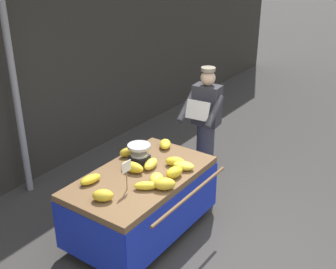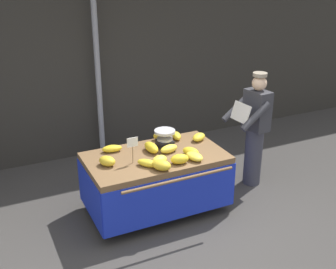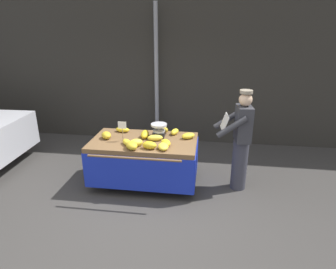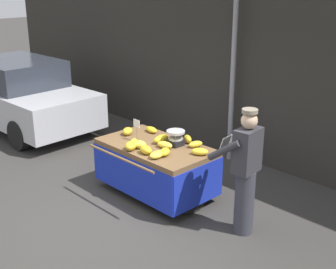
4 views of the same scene
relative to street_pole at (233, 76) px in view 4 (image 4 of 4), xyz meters
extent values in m
plane|color=#383533|center=(0.26, -2.84, -1.56)|extent=(60.00, 60.00, 0.00)
cube|color=#2D2B26|center=(0.26, 0.31, 0.57)|extent=(16.00, 0.24, 4.27)
cylinder|color=gray|center=(0.00, 0.00, 0.00)|extent=(0.09, 0.09, 3.13)
cube|color=brown|center=(0.13, -1.97, -0.78)|extent=(1.78, 1.02, 0.08)
cylinder|color=black|center=(-0.69, -1.97, -1.20)|extent=(0.05, 0.73, 0.73)
cylinder|color=#B7B7BC|center=(-0.72, -1.97, -1.20)|extent=(0.01, 0.13, 0.13)
cylinder|color=black|center=(0.94, -1.97, -1.20)|extent=(0.05, 0.73, 0.73)
cylinder|color=#B7B7BC|center=(0.97, -1.97, -1.20)|extent=(0.01, 0.13, 0.13)
cylinder|color=#4C4742|center=(0.13, -1.54, -1.19)|extent=(0.05, 0.05, 0.75)
cube|color=#192DB2|center=(0.13, -2.48, -1.12)|extent=(1.78, 0.02, 0.60)
cube|color=#192DB2|center=(0.13, -1.46, -1.12)|extent=(1.78, 0.02, 0.60)
cube|color=#192DB2|center=(-0.77, -1.97, -1.12)|extent=(0.02, 1.02, 0.60)
cube|color=#192DB2|center=(1.02, -1.97, -1.12)|extent=(0.02, 1.02, 0.60)
cylinder|color=brown|center=(0.13, -2.66, -0.76)|extent=(1.43, 0.04, 0.04)
cube|color=black|center=(0.35, -1.77, -0.69)|extent=(0.20, 0.20, 0.09)
cylinder|color=#B7B7BC|center=(0.35, -1.77, -0.59)|extent=(0.02, 0.02, 0.11)
cylinder|color=#B7B7BC|center=(0.35, -1.77, -0.52)|extent=(0.28, 0.28, 0.04)
cylinder|color=#B7B7BC|center=(0.35, -1.77, -0.63)|extent=(0.21, 0.21, 0.03)
cylinder|color=#997A51|center=(-0.21, -2.05, -0.63)|extent=(0.01, 0.01, 0.22)
cube|color=white|center=(-0.21, -2.05, -0.46)|extent=(0.14, 0.01, 0.12)
ellipsoid|color=yellow|center=(0.06, -2.24, -0.68)|extent=(0.26, 0.23, 0.12)
ellipsoid|color=gold|center=(-0.52, -1.99, -0.68)|extent=(0.25, 0.27, 0.12)
ellipsoid|color=yellow|center=(0.32, -1.97, -0.69)|extent=(0.28, 0.18, 0.10)
ellipsoid|color=yellow|center=(0.52, -2.30, -0.69)|extent=(0.21, 0.29, 0.09)
ellipsoid|color=gold|center=(-0.34, -1.63, -0.69)|extent=(0.28, 0.17, 0.09)
ellipsoid|color=gold|center=(0.12, -1.85, -0.67)|extent=(0.15, 0.30, 0.12)
ellipsoid|color=gold|center=(0.30, -2.32, -0.67)|extent=(0.25, 0.18, 0.12)
ellipsoid|color=gold|center=(0.53, -2.17, -0.68)|extent=(0.23, 0.27, 0.11)
ellipsoid|color=yellow|center=(0.61, -1.61, -0.69)|extent=(0.17, 0.25, 0.09)
ellipsoid|color=gold|center=(0.39, -1.55, -0.68)|extent=(0.24, 0.20, 0.12)
ellipsoid|color=gold|center=(0.02, -2.38, -0.67)|extent=(0.28, 0.30, 0.13)
ellipsoid|color=yellow|center=(-0.09, -2.22, -0.69)|extent=(0.25, 0.28, 0.09)
ellipsoid|color=yellow|center=(0.87, -1.79, -0.69)|extent=(0.28, 0.25, 0.10)
cylinder|color=#383842|center=(1.75, -1.89, -1.12)|extent=(0.26, 0.26, 0.88)
cube|color=#333338|center=(1.75, -1.89, -0.39)|extent=(0.26, 0.40, 0.58)
sphere|color=#DBB28E|center=(1.75, -1.89, 0.00)|extent=(0.21, 0.21, 0.21)
cylinder|color=gray|center=(1.75, -1.89, 0.13)|extent=(0.20, 0.20, 0.05)
cylinder|color=#333338|center=(1.56, -2.12, -0.38)|extent=(0.48, 0.13, 0.37)
cylinder|color=#333338|center=(1.52, -1.70, -0.38)|extent=(0.48, 0.13, 0.37)
cube|color=silver|center=(1.45, -1.92, -0.37)|extent=(0.12, 0.35, 0.25)
cube|color=#BCBCC1|center=(-4.39, -1.85, -0.96)|extent=(3.95, 1.83, 0.70)
cube|color=#2D333D|center=(-4.54, -1.86, -0.33)|extent=(2.08, 1.56, 0.56)
cylinder|color=black|center=(-3.20, -1.03, -1.26)|extent=(0.61, 0.20, 0.60)
cylinder|color=black|center=(-3.15, -2.59, -1.26)|extent=(0.61, 0.20, 0.60)
cylinder|color=black|center=(-5.62, -1.11, -1.26)|extent=(0.61, 0.20, 0.60)
camera|label=1|loc=(-3.23, -4.70, 1.72)|focal=45.76mm
camera|label=2|loc=(-1.88, -6.54, 1.63)|focal=45.76mm
camera|label=3|loc=(1.18, -6.45, 1.08)|focal=31.08mm
camera|label=4|loc=(4.92, -6.35, 1.72)|focal=48.99mm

